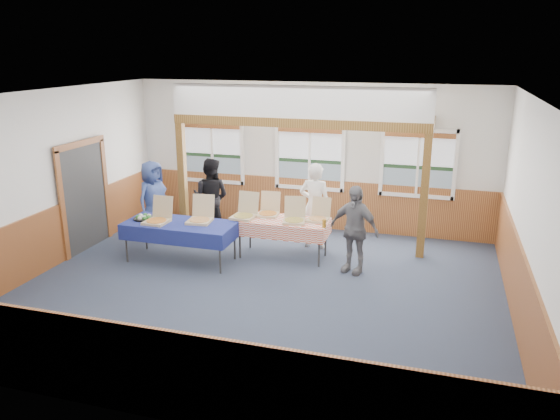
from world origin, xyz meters
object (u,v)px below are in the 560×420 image
object	(u,v)px
woman_white	(315,206)
person_grey	(354,229)
table_right	(283,223)
table_left	(180,225)
man_blue	(153,199)
woman_black	(211,197)

from	to	relation	value
woman_white	person_grey	bearing A→B (deg)	134.82
table_right	woman_white	distance (m)	0.86
table_left	man_blue	distance (m)	1.66
woman_black	man_blue	distance (m)	1.21
table_right	man_blue	distance (m)	3.02
woman_black	person_grey	bearing A→B (deg)	161.02
woman_white	person_grey	xyz separation A→B (m)	(0.95, -1.03, -0.07)
table_left	table_right	xyz separation A→B (m)	(1.79, 0.74, -0.01)
man_blue	person_grey	world-z (taller)	man_blue
table_left	woman_white	distance (m)	2.68
table_right	man_blue	bearing A→B (deg)	162.87
woman_white	person_grey	world-z (taller)	woman_white
woman_white	woman_black	size ratio (longest dim) A/B	1.04
table_left	man_blue	bearing A→B (deg)	125.03
table_left	person_grey	size ratio (longest dim) A/B	1.38
woman_black	man_blue	xyz separation A→B (m)	(-1.14, -0.42, -0.02)
woman_black	man_blue	bearing A→B (deg)	20.50
woman_black	person_grey	distance (m)	3.45
table_left	table_right	world-z (taller)	same
table_right	woman_white	xyz separation A→B (m)	(0.45, 0.71, 0.17)
man_blue	person_grey	distance (m)	4.45
man_blue	person_grey	xyz separation A→B (m)	(4.39, -0.73, -0.02)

